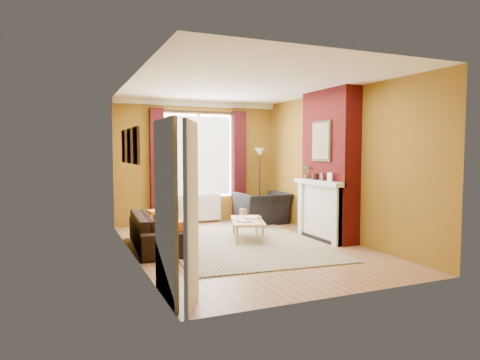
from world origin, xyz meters
The scene contains 12 objects.
ground centered at (0.00, 0.00, 0.00)m, with size 5.50×5.50×0.00m, color brown.
room_walls centered at (0.63, 0.28, 1.38)m, with size 3.82×5.54×2.83m.
striped_rug centered at (0.03, 0.21, 0.01)m, with size 2.89×3.80×0.02m.
sofa centered at (-1.42, 0.53, 0.30)m, with size 2.03×0.79×0.59m, color black.
armchair centered at (1.31, 2.02, 0.35)m, with size 1.09×0.95×0.71m, color black.
coffee_table centered at (0.27, 0.52, 0.34)m, with size 0.90×1.26×0.38m.
wicker_stool centered at (0.85, 1.90, 0.19)m, with size 0.31×0.31×0.38m.
floor_lamp centered at (1.41, 2.40, 1.37)m, with size 0.32×0.32×1.74m.
book_a centered at (0.02, 0.35, 0.39)m, with size 0.20×0.27×0.03m, color #999999.
book_b centered at (0.34, 0.75, 0.39)m, with size 0.22×0.30×0.02m, color #999999.
mug centered at (0.43, 0.35, 0.42)m, with size 0.09×0.09×0.08m, color #999999.
tv_remote centered at (0.32, 0.64, 0.39)m, with size 0.08×0.16×0.02m.
Camera 1 is at (-2.95, -6.74, 1.68)m, focal length 32.00 mm.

